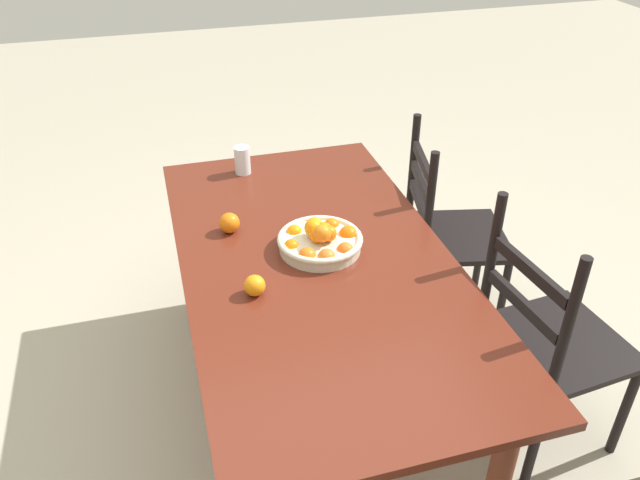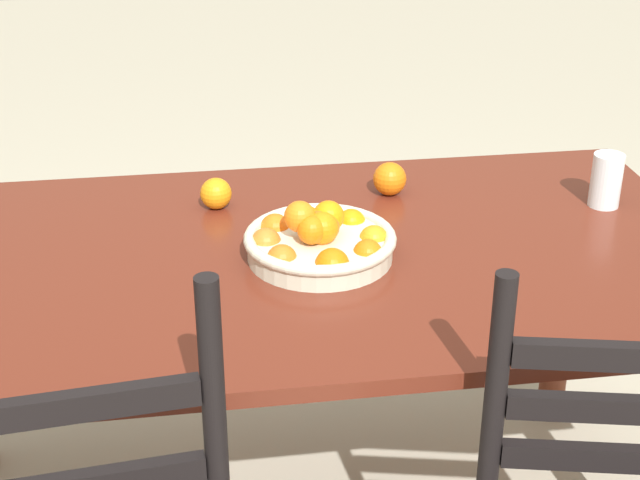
{
  "view_description": "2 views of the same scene",
  "coord_description": "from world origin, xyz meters",
  "px_view_note": "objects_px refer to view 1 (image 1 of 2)",
  "views": [
    {
      "loc": [
        1.77,
        -0.49,
        2.02
      ],
      "look_at": [
        -0.06,
        0.03,
        0.77
      ],
      "focal_mm": 35.47,
      "sensor_mm": 36.0,
      "label": 1
    },
    {
      "loc": [
        0.2,
        1.76,
        1.64
      ],
      "look_at": [
        -0.06,
        0.03,
        0.77
      ],
      "focal_mm": 54.13,
      "sensor_mm": 36.0,
      "label": 2
    }
  ],
  "objects_px": {
    "chair_by_cabinet": "(447,233)",
    "fruit_bowl": "(320,240)",
    "drinking_glass": "(242,160)",
    "orange_loose_0": "(229,223)",
    "dining_table": "(317,281)",
    "chair_near_window": "(548,343)",
    "orange_loose_1": "(255,286)"
  },
  "relations": [
    {
      "from": "orange_loose_0",
      "to": "orange_loose_1",
      "type": "relative_size",
      "value": 1.09
    },
    {
      "from": "fruit_bowl",
      "to": "drinking_glass",
      "type": "height_order",
      "value": "fruit_bowl"
    },
    {
      "from": "chair_by_cabinet",
      "to": "orange_loose_0",
      "type": "distance_m",
      "value": 1.06
    },
    {
      "from": "orange_loose_0",
      "to": "orange_loose_1",
      "type": "height_order",
      "value": "orange_loose_0"
    },
    {
      "from": "chair_near_window",
      "to": "drinking_glass",
      "type": "distance_m",
      "value": 1.46
    },
    {
      "from": "dining_table",
      "to": "chair_near_window",
      "type": "distance_m",
      "value": 0.86
    },
    {
      "from": "orange_loose_1",
      "to": "drinking_glass",
      "type": "relative_size",
      "value": 0.58
    },
    {
      "from": "dining_table",
      "to": "drinking_glass",
      "type": "distance_m",
      "value": 0.77
    },
    {
      "from": "chair_near_window",
      "to": "orange_loose_0",
      "type": "distance_m",
      "value": 1.25
    },
    {
      "from": "chair_by_cabinet",
      "to": "fruit_bowl",
      "type": "distance_m",
      "value": 0.85
    },
    {
      "from": "chair_by_cabinet",
      "to": "fruit_bowl",
      "type": "xyz_separation_m",
      "value": [
        0.36,
        -0.71,
        0.32
      ]
    },
    {
      "from": "dining_table",
      "to": "fruit_bowl",
      "type": "height_order",
      "value": "fruit_bowl"
    },
    {
      "from": "drinking_glass",
      "to": "dining_table",
      "type": "bearing_deg",
      "value": 10.34
    },
    {
      "from": "dining_table",
      "to": "fruit_bowl",
      "type": "xyz_separation_m",
      "value": [
        -0.06,
        0.03,
        0.13
      ]
    },
    {
      "from": "dining_table",
      "to": "orange_loose_1",
      "type": "height_order",
      "value": "orange_loose_1"
    },
    {
      "from": "dining_table",
      "to": "fruit_bowl",
      "type": "relative_size",
      "value": 5.78
    },
    {
      "from": "orange_loose_0",
      "to": "chair_near_window",
      "type": "bearing_deg",
      "value": 58.41
    },
    {
      "from": "chair_near_window",
      "to": "chair_by_cabinet",
      "type": "height_order",
      "value": "chair_near_window"
    },
    {
      "from": "orange_loose_1",
      "to": "drinking_glass",
      "type": "distance_m",
      "value": 0.88
    },
    {
      "from": "chair_by_cabinet",
      "to": "drinking_glass",
      "type": "xyz_separation_m",
      "value": [
        -0.32,
        -0.87,
        0.34
      ]
    },
    {
      "from": "fruit_bowl",
      "to": "orange_loose_0",
      "type": "bearing_deg",
      "value": -125.26
    },
    {
      "from": "orange_loose_0",
      "to": "drinking_glass",
      "type": "xyz_separation_m",
      "value": [
        -0.47,
        0.13,
        0.02
      ]
    },
    {
      "from": "fruit_bowl",
      "to": "orange_loose_1",
      "type": "height_order",
      "value": "fruit_bowl"
    },
    {
      "from": "dining_table",
      "to": "orange_loose_1",
      "type": "xyz_separation_m",
      "value": [
        0.14,
        -0.25,
        0.13
      ]
    },
    {
      "from": "dining_table",
      "to": "orange_loose_0",
      "type": "xyz_separation_m",
      "value": [
        -0.27,
        -0.27,
        0.13
      ]
    },
    {
      "from": "fruit_bowl",
      "to": "orange_loose_0",
      "type": "xyz_separation_m",
      "value": [
        -0.21,
        -0.3,
        -0.0
      ]
    },
    {
      "from": "chair_by_cabinet",
      "to": "fruit_bowl",
      "type": "bearing_deg",
      "value": 129.79
    },
    {
      "from": "dining_table",
      "to": "drinking_glass",
      "type": "height_order",
      "value": "drinking_glass"
    },
    {
      "from": "chair_near_window",
      "to": "drinking_glass",
      "type": "xyz_separation_m",
      "value": [
        -1.1,
        -0.9,
        0.33
      ]
    },
    {
      "from": "fruit_bowl",
      "to": "drinking_glass",
      "type": "relative_size",
      "value": 2.51
    },
    {
      "from": "chair_by_cabinet",
      "to": "fruit_bowl",
      "type": "relative_size",
      "value": 3.09
    },
    {
      "from": "chair_by_cabinet",
      "to": "orange_loose_0",
      "type": "xyz_separation_m",
      "value": [
        0.15,
        -1.0,
        0.32
      ]
    }
  ]
}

